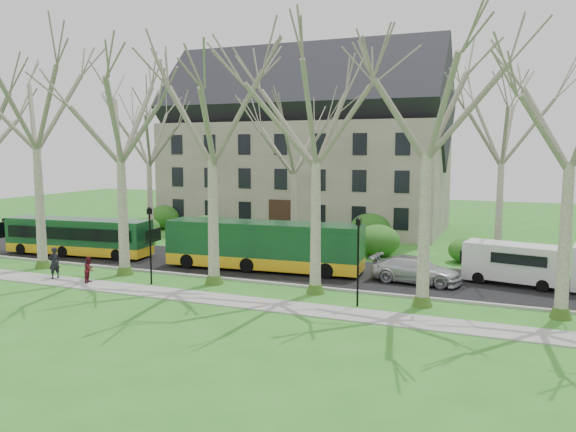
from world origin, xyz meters
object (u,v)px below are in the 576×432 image
(pedestrian_b, at_px, (89,270))
(bus_lead, at_px, (79,236))
(bus_follow, at_px, (263,245))
(sedan, at_px, (416,270))
(van_a, at_px, (514,264))
(pedestrian_a, at_px, (54,263))

(pedestrian_b, bearing_deg, bus_lead, 27.49)
(bus_lead, bearing_deg, bus_follow, -3.15)
(sedan, distance_m, van_a, 5.40)
(bus_follow, relative_size, pedestrian_b, 8.39)
(bus_lead, relative_size, pedestrian_b, 7.30)
(sedan, bearing_deg, pedestrian_a, 114.44)
(van_a, bearing_deg, bus_lead, -164.23)
(van_a, xyz_separation_m, pedestrian_a, (-25.00, -8.47, -0.22))
(pedestrian_a, bearing_deg, van_a, 125.35)
(pedestrian_a, xyz_separation_m, pedestrian_b, (2.61, -0.04, -0.18))
(bus_lead, height_order, bus_follow, bus_follow)
(pedestrian_b, bearing_deg, bus_follow, -67.05)
(van_a, bearing_deg, pedestrian_a, -149.89)
(bus_follow, height_order, pedestrian_a, bus_follow)
(bus_follow, bearing_deg, sedan, -3.47)
(bus_follow, distance_m, van_a, 14.71)
(bus_follow, height_order, pedestrian_b, bus_follow)
(bus_follow, bearing_deg, pedestrian_a, -150.75)
(sedan, height_order, pedestrian_b, pedestrian_b)
(bus_follow, distance_m, sedan, 9.51)
(van_a, distance_m, pedestrian_b, 23.95)
(bus_lead, xyz_separation_m, pedestrian_b, (6.49, -6.30, -0.61))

